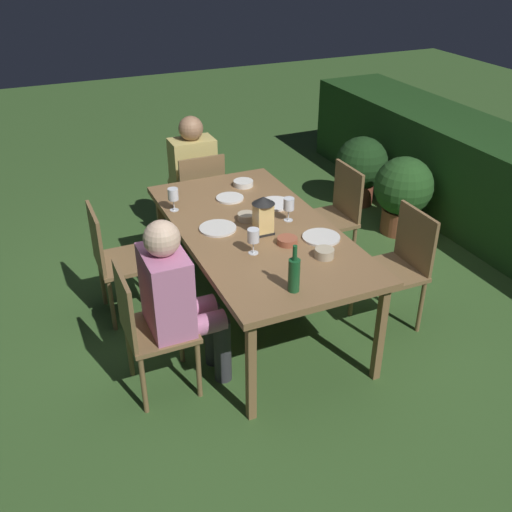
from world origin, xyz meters
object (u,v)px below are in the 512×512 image
Objects in this scene: person_in_mustard at (191,171)px; plate_d at (230,198)px; chair_side_left_b at (148,326)px; lantern_centerpiece at (263,213)px; plate_b at (218,228)px; potted_plant_by_hedge at (361,166)px; wine_glass_b at (289,205)px; chair_side_right_a at (334,213)px; wine_glass_c at (173,195)px; bowl_bread at (246,216)px; bowl_dip at (287,241)px; wine_glass_a at (253,237)px; green_bottle_on_table at (294,274)px; bowl_olives at (324,253)px; chair_side_left_a at (116,257)px; plate_c at (321,237)px; dining_table at (256,234)px; bowl_salad at (243,183)px; potted_plant_corner at (403,191)px; chair_head_near at (199,195)px; plate_a at (275,204)px; chair_side_right_b at (399,264)px; person_in_pink at (178,297)px.

person_in_mustard is 5.52× the size of plate_d.
chair_side_left_b is 1.06m from lantern_centerpiece.
potted_plant_by_hedge is (-1.33, 2.04, -0.34)m from plate_b.
lantern_centerpiece is at bearing 111.42° from chair_side_left_b.
wine_glass_b is at bearing 10.10° from person_in_mustard.
wine_glass_c is (-0.05, -1.33, 0.38)m from chair_side_right_a.
bowl_bread is 0.94× the size of bowl_dip.
wine_glass_a reaches higher than plate_d.
wine_glass_c is at bearing -155.84° from plate_b.
bowl_olives is (-0.26, 0.35, -0.08)m from green_bottle_on_table.
bowl_bread is (0.30, 0.89, 0.28)m from chair_side_left_a.
bowl_bread is at bearing 49.93° from wine_glass_c.
wine_glass_a is 0.49m from bowl_bread.
person_in_mustard is 1.78m from plate_c.
dining_table is at bearing 4.59° from bowl_bread.
green_bottle_on_table reaches higher than wine_glass_c.
chair_side_left_b is 1.62m from bowl_salad.
chair_side_left_a is at bearing -131.24° from bowl_olives.
lantern_centerpiece is at bearing 9.03° from dining_table.
chair_side_right_a is 0.98m from plate_c.
potted_plant_corner is (-1.04, 1.95, -0.45)m from wine_glass_a.
potted_plant_by_hedge is at bearing 123.23° from plate_b.
wine_glass_c is 0.67× the size of plate_b.
potted_plant_corner is at bearing 96.57° from plate_d.
chair_side_left_a is 0.95m from plate_d.
green_bottle_on_table reaches higher than plate_c.
potted_plant_corner is (-0.64, 2.04, -0.34)m from plate_b.
wine_glass_b reaches higher than chair_side_left_b.
plate_b is at bearing -108.76° from dining_table.
chair_head_near is 5.15× the size of wine_glass_a.
person_in_mustard reaches higher than wine_glass_b.
bowl_bread is at bearing -54.64° from potted_plant_by_hedge.
green_bottle_on_table is 0.41× the size of potted_plant_by_hedge.
lantern_centerpiece is 0.51m from bowl_olives.
plate_a is 2.06× the size of bowl_olives.
chair_side_left_b is 0.76× the size of person_in_mustard.
person_in_mustard is at bearing -169.24° from plate_c.
person_in_pink is at bearing -90.00° from chair_side_right_b.
chair_head_near is at bearing 176.65° from green_bottle_on_table.
dining_table is 2.27× the size of chair_side_right_a.
person_in_pink reaches higher than dining_table.
lantern_centerpiece is (-0.36, -0.88, 0.41)m from chair_side_right_b.
chair_side_left_b is 1.16m from bowl_olives.
person_in_pink is at bearing -121.42° from green_bottle_on_table.
bowl_dip is (0.43, 0.11, -0.00)m from bowl_bread.
plate_b is (-0.88, -0.13, -0.10)m from green_bottle_on_table.
plate_a is 0.61m from bowl_dip.
wine_glass_b is 1.35× the size of bowl_bread.
chair_side_left_a is 7.17× the size of bowl_olives.
chair_side_right_b is 1.33m from plate_d.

